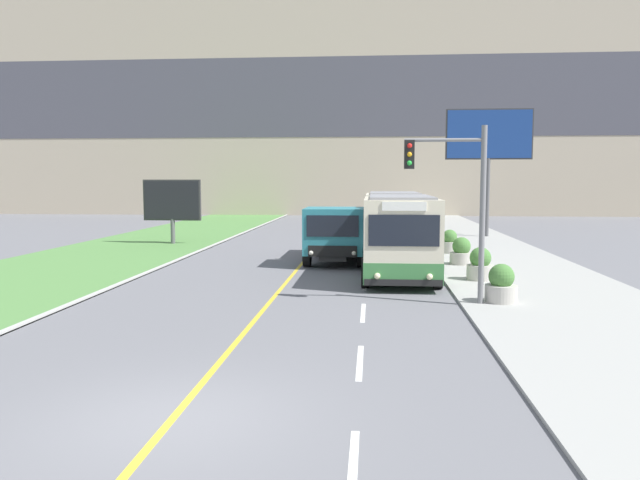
{
  "coord_description": "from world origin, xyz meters",
  "views": [
    {
      "loc": [
        2.96,
        -8.79,
        3.57
      ],
      "look_at": [
        1.1,
        13.6,
        1.4
      ],
      "focal_mm": 35.0,
      "sensor_mm": 36.0,
      "label": 1
    }
  ],
  "objects_px": {
    "billboard_small": "(172,202)",
    "planter_round_third": "(461,252)",
    "city_bus": "(397,231)",
    "billboard_large": "(489,139)",
    "planter_round_near": "(501,285)",
    "dump_truck": "(336,234)",
    "car_distant": "(346,219)",
    "traffic_light_mast": "(457,191)",
    "planter_round_second": "(480,265)",
    "planter_round_far": "(450,243)"
  },
  "relations": [
    {
      "from": "dump_truck",
      "to": "planter_round_third",
      "type": "xyz_separation_m",
      "value": [
        5.26,
        -0.48,
        -0.66
      ]
    },
    {
      "from": "city_bus",
      "to": "billboard_small",
      "type": "relative_size",
      "value": 3.21
    },
    {
      "from": "car_distant",
      "to": "traffic_light_mast",
      "type": "xyz_separation_m",
      "value": [
        4.25,
        -28.39,
        2.58
      ]
    },
    {
      "from": "billboard_small",
      "to": "dump_truck",
      "type": "bearing_deg",
      "value": -37.44
    },
    {
      "from": "dump_truck",
      "to": "traffic_light_mast",
      "type": "xyz_separation_m",
      "value": [
        3.92,
        -8.77,
        2.02
      ]
    },
    {
      "from": "dump_truck",
      "to": "car_distant",
      "type": "xyz_separation_m",
      "value": [
        -0.33,
        19.62,
        -0.55
      ]
    },
    {
      "from": "planter_round_near",
      "to": "planter_round_third",
      "type": "xyz_separation_m",
      "value": [
        0.01,
        8.08,
        0.01
      ]
    },
    {
      "from": "car_distant",
      "to": "billboard_large",
      "type": "relative_size",
      "value": 0.54
    },
    {
      "from": "billboard_small",
      "to": "planter_round_near",
      "type": "bearing_deg",
      "value": -47.02
    },
    {
      "from": "planter_round_near",
      "to": "planter_round_far",
      "type": "distance_m",
      "value": 12.12
    },
    {
      "from": "billboard_small",
      "to": "planter_round_far",
      "type": "distance_m",
      "value": 15.36
    },
    {
      "from": "city_bus",
      "to": "dump_truck",
      "type": "bearing_deg",
      "value": 149.59
    },
    {
      "from": "city_bus",
      "to": "dump_truck",
      "type": "height_order",
      "value": "city_bus"
    },
    {
      "from": "planter_round_near",
      "to": "planter_round_third",
      "type": "bearing_deg",
      "value": 89.9
    },
    {
      "from": "planter_round_near",
      "to": "planter_round_second",
      "type": "xyz_separation_m",
      "value": [
        0.09,
        4.04,
        0.02
      ]
    },
    {
      "from": "city_bus",
      "to": "car_distant",
      "type": "xyz_separation_m",
      "value": [
        -2.86,
        21.1,
        -0.85
      ]
    },
    {
      "from": "traffic_light_mast",
      "to": "planter_round_second",
      "type": "distance_m",
      "value": 5.23
    },
    {
      "from": "planter_round_far",
      "to": "city_bus",
      "type": "bearing_deg",
      "value": -118.5
    },
    {
      "from": "billboard_large",
      "to": "planter_round_second",
      "type": "xyz_separation_m",
      "value": [
        -3.33,
        -17.28,
        -5.48
      ]
    },
    {
      "from": "billboard_large",
      "to": "planter_round_near",
      "type": "xyz_separation_m",
      "value": [
        -3.43,
        -21.32,
        -5.5
      ]
    },
    {
      "from": "car_distant",
      "to": "billboard_small",
      "type": "height_order",
      "value": "billboard_small"
    },
    {
      "from": "traffic_light_mast",
      "to": "billboard_large",
      "type": "distance_m",
      "value": 22.23
    },
    {
      "from": "billboard_large",
      "to": "billboard_small",
      "type": "xyz_separation_m",
      "value": [
        -18.19,
        -5.47,
        -3.7
      ]
    },
    {
      "from": "city_bus",
      "to": "billboard_small",
      "type": "bearing_deg",
      "value": 143.94
    },
    {
      "from": "car_distant",
      "to": "city_bus",
      "type": "bearing_deg",
      "value": -82.28
    },
    {
      "from": "billboard_small",
      "to": "planter_round_third",
      "type": "relative_size",
      "value": 3.18
    },
    {
      "from": "car_distant",
      "to": "billboard_large",
      "type": "distance_m",
      "value": 12.53
    },
    {
      "from": "city_bus",
      "to": "billboard_large",
      "type": "xyz_separation_m",
      "value": [
        6.14,
        14.25,
        4.54
      ]
    },
    {
      "from": "traffic_light_mast",
      "to": "city_bus",
      "type": "bearing_deg",
      "value": 100.78
    },
    {
      "from": "billboard_large",
      "to": "billboard_small",
      "type": "distance_m",
      "value": 19.36
    },
    {
      "from": "dump_truck",
      "to": "planter_round_second",
      "type": "xyz_separation_m",
      "value": [
        5.34,
        -4.52,
        -0.66
      ]
    },
    {
      "from": "planter_round_near",
      "to": "planter_round_second",
      "type": "bearing_deg",
      "value": 88.66
    },
    {
      "from": "city_bus",
      "to": "billboard_large",
      "type": "height_order",
      "value": "billboard_large"
    },
    {
      "from": "city_bus",
      "to": "car_distant",
      "type": "height_order",
      "value": "city_bus"
    },
    {
      "from": "billboard_small",
      "to": "planter_round_third",
      "type": "xyz_separation_m",
      "value": [
        14.78,
        -7.77,
        -1.79
      ]
    },
    {
      "from": "car_distant",
      "to": "billboard_small",
      "type": "bearing_deg",
      "value": -126.72
    },
    {
      "from": "city_bus",
      "to": "dump_truck",
      "type": "xyz_separation_m",
      "value": [
        -2.53,
        1.48,
        -0.29
      ]
    },
    {
      "from": "traffic_light_mast",
      "to": "planter_round_second",
      "type": "relative_size",
      "value": 4.42
    },
    {
      "from": "dump_truck",
      "to": "billboard_large",
      "type": "distance_m",
      "value": 16.17
    },
    {
      "from": "city_bus",
      "to": "billboard_large",
      "type": "relative_size",
      "value": 1.46
    },
    {
      "from": "dump_truck",
      "to": "billboard_large",
      "type": "relative_size",
      "value": 0.85
    },
    {
      "from": "city_bus",
      "to": "billboard_small",
      "type": "height_order",
      "value": "billboard_small"
    },
    {
      "from": "dump_truck",
      "to": "planter_round_second",
      "type": "height_order",
      "value": "dump_truck"
    },
    {
      "from": "city_bus",
      "to": "traffic_light_mast",
      "type": "bearing_deg",
      "value": -79.22
    },
    {
      "from": "traffic_light_mast",
      "to": "planter_round_near",
      "type": "distance_m",
      "value": 3.01
    },
    {
      "from": "car_distant",
      "to": "planter_round_near",
      "type": "height_order",
      "value": "car_distant"
    },
    {
      "from": "billboard_large",
      "to": "planter_round_third",
      "type": "height_order",
      "value": "billboard_large"
    },
    {
      "from": "car_distant",
      "to": "planter_round_second",
      "type": "bearing_deg",
      "value": -76.78
    },
    {
      "from": "city_bus",
      "to": "billboard_large",
      "type": "distance_m",
      "value": 16.16
    },
    {
      "from": "billboard_large",
      "to": "planter_round_near",
      "type": "distance_m",
      "value": 22.28
    }
  ]
}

